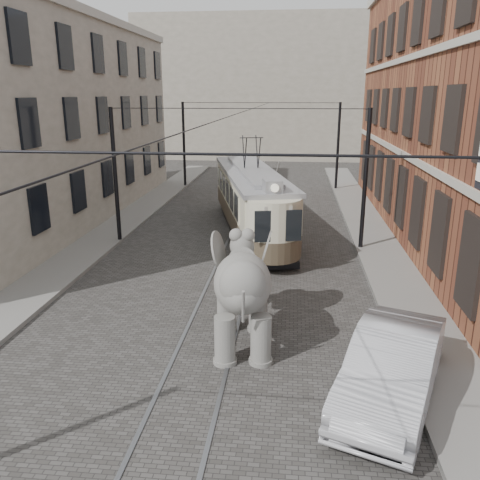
# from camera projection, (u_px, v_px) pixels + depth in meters

# --- Properties ---
(ground) EXTENTS (120.00, 120.00, 0.00)m
(ground) POSITION_uv_depth(u_px,v_px,m) (222.00, 300.00, 16.32)
(ground) COLOR #45423F
(tram_rails) EXTENTS (1.54, 80.00, 0.02)m
(tram_rails) POSITION_uv_depth(u_px,v_px,m) (222.00, 299.00, 16.32)
(tram_rails) COLOR slate
(tram_rails) RESTS_ON ground
(sidewalk_right) EXTENTS (2.00, 60.00, 0.15)m
(sidewalk_right) POSITION_uv_depth(u_px,v_px,m) (409.00, 306.00, 15.68)
(sidewalk_right) COLOR slate
(sidewalk_right) RESTS_ON ground
(sidewalk_left) EXTENTS (2.00, 60.00, 0.15)m
(sidewalk_left) POSITION_uv_depth(u_px,v_px,m) (35.00, 289.00, 16.97)
(sidewalk_left) COLOR slate
(sidewalk_left) RESTS_ON ground
(stucco_building) EXTENTS (7.00, 24.00, 10.00)m
(stucco_building) POSITION_uv_depth(u_px,v_px,m) (39.00, 125.00, 25.57)
(stucco_building) COLOR gray
(stucco_building) RESTS_ON ground
(distant_block) EXTENTS (28.00, 10.00, 14.00)m
(distant_block) POSITION_uv_depth(u_px,v_px,m) (275.00, 89.00, 52.45)
(distant_block) COLOR gray
(distant_block) RESTS_ON ground
(catenary) EXTENTS (11.00, 30.20, 6.00)m
(catenary) POSITION_uv_depth(u_px,v_px,m) (234.00, 183.00, 20.25)
(catenary) COLOR black
(catenary) RESTS_ON ground
(tram) EXTENTS (5.10, 11.86, 4.61)m
(tram) POSITION_uv_depth(u_px,v_px,m) (251.00, 186.00, 23.63)
(tram) COLOR beige
(tram) RESTS_ON ground
(elephant) EXTENTS (3.04, 4.86, 2.82)m
(elephant) POSITION_uv_depth(u_px,v_px,m) (243.00, 297.00, 12.96)
(elephant) COLOR slate
(elephant) RESTS_ON ground
(parked_car) EXTENTS (3.35, 5.19, 1.61)m
(parked_car) POSITION_uv_depth(u_px,v_px,m) (392.00, 367.00, 10.77)
(parked_car) COLOR #A3A2A7
(parked_car) RESTS_ON ground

